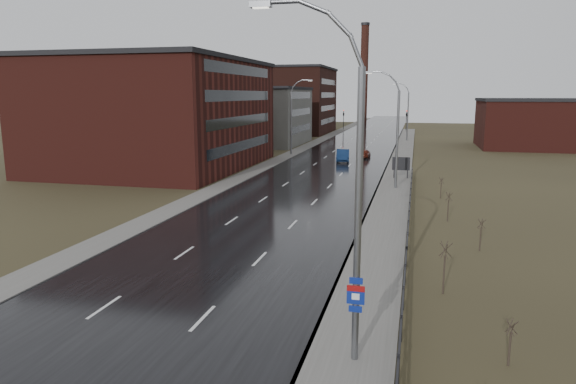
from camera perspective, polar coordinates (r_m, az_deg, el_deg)
The scene contains 25 objects.
ground at distance 20.04m, azimuth -20.55°, elevation -17.12°, with size 320.00×320.00×0.00m, color #2D2819.
road at distance 75.69m, azimuth 5.90°, elevation 3.82°, with size 14.00×300.00×0.06m, color black.
sidewalk_right at distance 50.26m, azimuth 11.56°, elevation 0.19°, with size 3.20×180.00×0.18m, color #595651.
curb_right at distance 50.34m, azimuth 9.84°, elevation 0.26°, with size 0.16×180.00×0.18m, color slate.
sidewalk_left at distance 77.25m, azimuth -0.14°, elevation 4.04°, with size 2.40×260.00×0.12m, color #595651.
warehouse_near at distance 67.28m, azimuth -14.11°, elevation 8.44°, with size 22.44×28.56×13.50m.
warehouse_mid at distance 96.77m, azimuth -3.20°, elevation 8.48°, with size 16.32×20.40×10.50m.
warehouse_far at distance 126.91m, azimuth -1.35°, elevation 10.17°, with size 26.52×24.48×15.50m.
building_right at distance 98.53m, azimuth 25.74°, elevation 6.89°, with size 18.36×16.32×8.50m.
smokestack at distance 165.35m, azimuth 8.45°, elevation 12.89°, with size 2.70×2.70×30.70m.
streetlight_main at distance 16.81m, azimuth 6.76°, elevation 0.11°, with size 3.91×0.29×12.11m.
streetlight_right_mid at distance 50.55m, azimuth 11.75°, elevation 6.81°, with size 3.36×0.28×11.35m.
streetlight_left at distance 78.61m, azimuth 0.57°, elevation 8.38°, with size 3.36×0.28×11.35m.
streetlight_right_far at distance 104.47m, azimuth 13.02°, elevation 8.71°, with size 3.36×0.28×11.35m.
guardrail at distance 33.78m, azimuth 13.20°, elevation -3.97°, with size 0.10×53.05×1.10m.
shrub_b at distance 19.66m, azimuth 23.46°, elevation -15.02°, with size 0.41×0.43×1.67m.
shrub_c at distance 24.98m, azimuth 16.98°, elevation -7.92°, with size 0.60×0.63×2.52m.
shrub_d at distance 32.42m, azimuth 20.62°, elevation -4.41°, with size 0.47×0.49×1.96m.
shrub_e at distance 39.12m, azimuth 17.37°, elevation -1.50°, with size 0.52×0.55×2.18m.
shrub_f at distance 47.60m, azimuth 16.63°, elevation 0.50°, with size 0.46×0.48×1.92m.
billboard at distance 56.97m, azimuth 12.45°, elevation 3.00°, with size 1.89×0.17×2.49m.
traffic_light_left at distance 135.74m, azimuth 6.20°, elevation 8.81°, with size 0.58×2.73×5.30m.
traffic_light_right at distance 134.50m, azimuth 13.05°, elevation 8.58°, with size 0.58×2.73×5.30m.
car_near at distance 71.33m, azimuth 6.11°, elevation 4.02°, with size 1.73×4.95×1.63m, color #0E2248.
car_far at distance 75.59m, azimuth 8.50°, elevation 4.22°, with size 1.53×3.80×1.30m, color #4D170C.
Camera 1 is at (10.51, -14.40, 9.16)m, focal length 32.00 mm.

